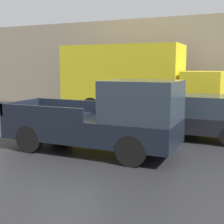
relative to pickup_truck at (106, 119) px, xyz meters
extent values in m
plane|color=#232326|center=(-1.32, 0.41, -1.03)|extent=(60.00, 60.00, 0.00)
cube|color=gray|center=(-1.32, 9.76, 1.66)|extent=(28.00, 0.15, 5.38)
cube|color=black|center=(-0.52, 0.00, -0.30)|extent=(5.31, 1.92, 0.69)
cube|color=#28333D|center=(1.13, 0.00, 0.61)|extent=(2.02, 1.81, 1.14)
cube|color=black|center=(-1.71, 0.91, 0.23)|extent=(2.92, 0.10, 0.38)
cube|color=black|center=(-1.71, -0.91, 0.23)|extent=(2.92, 0.10, 0.38)
cube|color=black|center=(-3.12, 0.00, 0.23)|extent=(0.10, 1.92, 0.38)
cylinder|color=black|center=(1.13, 0.84, -0.61)|extent=(0.84, 0.26, 0.84)
cylinder|color=black|center=(1.13, -0.84, -0.61)|extent=(0.84, 0.26, 0.84)
cylinder|color=black|center=(-2.16, 0.84, -0.61)|extent=(0.84, 0.26, 0.84)
cylinder|color=black|center=(-2.16, -0.84, -0.61)|extent=(0.84, 0.26, 0.84)
cube|color=black|center=(2.00, 3.14, -0.45)|extent=(4.46, 1.92, 0.56)
cube|color=#28333D|center=(2.13, 3.14, 0.18)|extent=(2.46, 1.69, 0.70)
cylinder|color=black|center=(0.62, 4.00, -0.67)|extent=(0.71, 0.22, 0.71)
cylinder|color=black|center=(0.62, 2.28, -0.67)|extent=(0.71, 0.22, 0.71)
cube|color=gold|center=(1.78, 6.93, 0.39)|extent=(1.77, 2.29, 1.88)
cube|color=gold|center=(-2.32, 6.93, 1.04)|extent=(6.11, 2.41, 3.17)
cylinder|color=black|center=(1.46, 7.99, -0.52)|extent=(1.01, 0.30, 1.01)
cylinder|color=black|center=(1.46, 5.86, -0.52)|extent=(1.01, 0.30, 1.01)
cylinder|color=black|center=(-3.56, 7.99, -0.52)|extent=(1.01, 0.30, 1.01)
cylinder|color=black|center=(-3.56, 5.86, -0.52)|extent=(1.01, 0.30, 1.01)
camera|label=1|loc=(3.88, -8.24, 1.57)|focal=50.00mm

